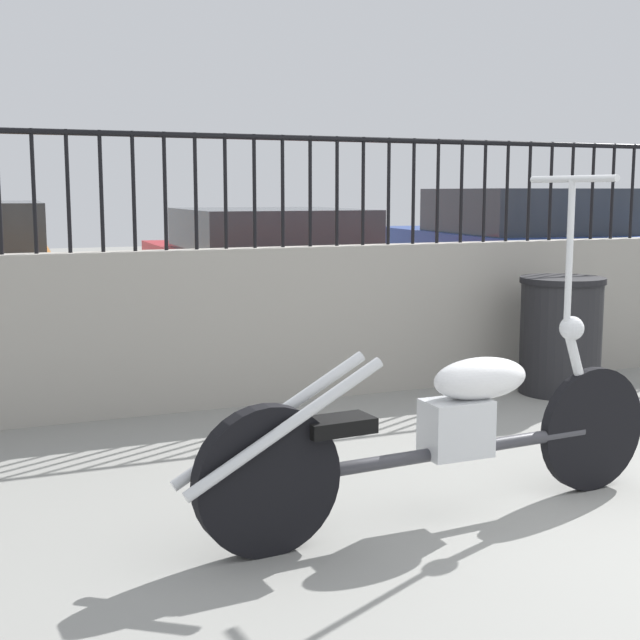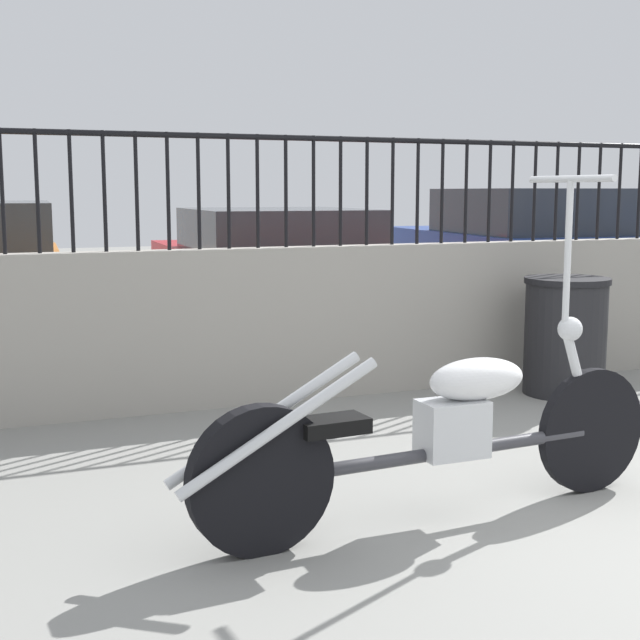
{
  "view_description": "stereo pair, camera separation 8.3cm",
  "coord_description": "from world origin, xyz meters",
  "views": [
    {
      "loc": [
        -2.92,
        -2.41,
        1.37
      ],
      "look_at": [
        -1.1,
        1.85,
        0.7
      ],
      "focal_mm": 50.0,
      "sensor_mm": 36.0,
      "label": 1
    },
    {
      "loc": [
        -2.85,
        -2.44,
        1.37
      ],
      "look_at": [
        -1.1,
        1.85,
        0.7
      ],
      "focal_mm": 50.0,
      "sensor_mm": 36.0,
      "label": 2
    }
  ],
  "objects": [
    {
      "name": "fence_railing",
      "position": [
        0.0,
        3.01,
        1.5
      ],
      "size": [
        9.99,
        0.04,
        0.72
      ],
      "color": "black",
      "rests_on": "low_wall"
    },
    {
      "name": "low_wall",
      "position": [
        0.0,
        3.01,
        0.51
      ],
      "size": [
        9.99,
        0.18,
        1.01
      ],
      "color": "#9E998E",
      "rests_on": "ground_plane"
    },
    {
      "name": "car_blue",
      "position": [
        3.1,
        6.01,
        0.7
      ],
      "size": [
        2.28,
        4.28,
        1.4
      ],
      "rotation": [
        0.0,
        0.0,
        1.46
      ],
      "color": "black",
      "rests_on": "ground_plane"
    },
    {
      "name": "motorcycle_dark_grey",
      "position": [
        -1.1,
        0.7,
        0.39
      ],
      "size": [
        2.28,
        0.52,
        1.45
      ],
      "rotation": [
        0.0,
        0.0,
        0.07
      ],
      "color": "black",
      "rests_on": "ground_plane"
    },
    {
      "name": "car_red",
      "position": [
        0.08,
        6.01,
        0.62
      ],
      "size": [
        2.04,
        4.08,
        1.2
      ],
      "rotation": [
        0.0,
        0.0,
        1.52
      ],
      "color": "black",
      "rests_on": "ground_plane"
    },
    {
      "name": "trash_bin",
      "position": [
        0.94,
        2.45,
        0.4
      ],
      "size": [
        0.57,
        0.57,
        0.8
      ],
      "color": "black",
      "rests_on": "ground_plane"
    }
  ]
}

